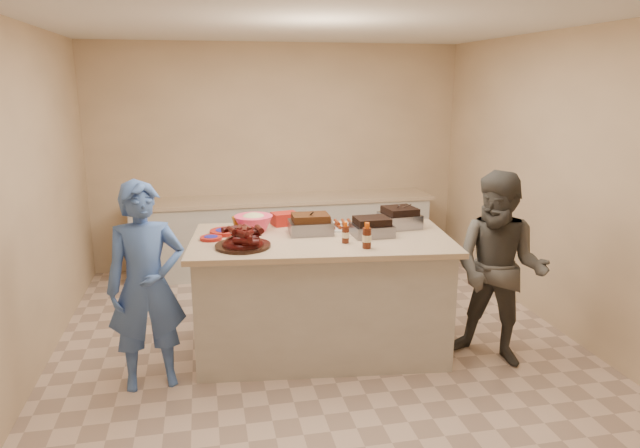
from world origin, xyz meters
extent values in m
cube|color=#47230F|center=(-0.06, 0.12, 1.00)|extent=(0.36, 0.28, 0.11)
cube|color=black|center=(0.43, -0.05, 1.00)|extent=(0.33, 0.28, 0.10)
cube|color=gray|center=(0.75, 0.18, 1.00)|extent=(0.34, 0.34, 0.12)
cylinder|color=silver|center=(0.21, 0.27, 1.00)|extent=(0.36, 0.36, 0.06)
cube|color=orange|center=(0.71, 0.24, 1.00)|extent=(0.33, 0.28, 0.07)
cylinder|color=#45190C|center=(0.16, -0.22, 1.00)|extent=(0.06, 0.06, 0.17)
cylinder|color=#45190C|center=(0.28, -0.39, 1.00)|extent=(0.07, 0.07, 0.20)
cylinder|color=yellow|center=(-0.14, 0.11, 1.00)|extent=(0.05, 0.05, 0.12)
imported|color=silver|center=(0.06, 0.13, 1.00)|extent=(0.13, 0.05, 0.13)
cylinder|color=maroon|center=(-0.76, 0.27, 1.00)|extent=(0.29, 0.29, 0.03)
cylinder|color=maroon|center=(-0.88, 0.10, 1.00)|extent=(0.20, 0.20, 0.02)
imported|color=#AC6C17|center=(-0.64, 0.44, 1.00)|extent=(0.12, 0.12, 0.11)
cube|color=maroon|center=(-0.22, 0.47, 1.00)|extent=(0.25, 0.21, 0.11)
imported|color=#4469B7|center=(-1.37, -0.32, 0.00)|extent=(0.79, 1.64, 0.38)
imported|color=#53514B|center=(1.36, -0.49, 0.00)|extent=(1.63, 1.68, 0.60)
camera|label=1|loc=(-0.92, -4.43, 2.24)|focal=32.00mm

